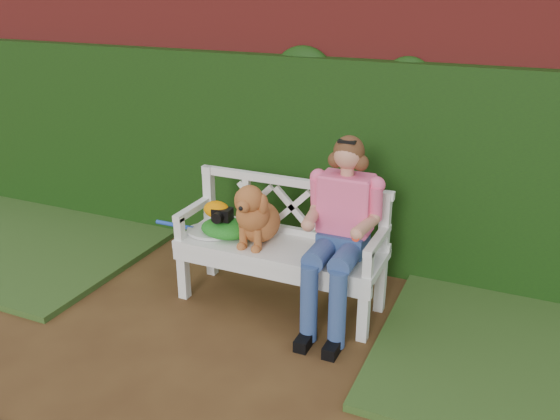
% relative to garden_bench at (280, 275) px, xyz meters
% --- Properties ---
extents(ground, '(60.00, 60.00, 0.00)m').
position_rel_garden_bench_xyz_m(ground, '(-0.29, -0.84, -0.24)').
color(ground, '#3E2613').
extents(brick_wall, '(10.00, 0.30, 2.20)m').
position_rel_garden_bench_xyz_m(brick_wall, '(-0.29, 1.06, 0.86)').
color(brick_wall, maroon).
rests_on(brick_wall, ground).
extents(ivy_hedge, '(10.00, 0.18, 1.70)m').
position_rel_garden_bench_xyz_m(ivy_hedge, '(-0.29, 0.84, 0.61)').
color(ivy_hedge, '#153B0B').
rests_on(ivy_hedge, ground).
extents(grass_left, '(2.60, 2.00, 0.05)m').
position_rel_garden_bench_xyz_m(grass_left, '(-2.69, 0.06, -0.21)').
color(grass_left, '#1C3413').
rests_on(grass_left, ground).
extents(garden_bench, '(1.60, 0.65, 0.48)m').
position_rel_garden_bench_xyz_m(garden_bench, '(0.00, 0.00, 0.00)').
color(garden_bench, white).
rests_on(garden_bench, ground).
extents(seated_woman, '(0.76, 0.86, 1.26)m').
position_rel_garden_bench_xyz_m(seated_woman, '(0.47, -0.02, 0.39)').
color(seated_woman, red).
rests_on(seated_woman, ground).
extents(dog, '(0.33, 0.44, 0.48)m').
position_rel_garden_bench_xyz_m(dog, '(-0.17, -0.02, 0.48)').
color(dog, olive).
rests_on(dog, garden_bench).
extents(tennis_racket, '(0.74, 0.54, 0.03)m').
position_rel_garden_bench_xyz_m(tennis_racket, '(-0.60, -0.03, 0.26)').
color(tennis_racket, silver).
rests_on(tennis_racket, garden_bench).
extents(green_bag, '(0.41, 0.33, 0.13)m').
position_rel_garden_bench_xyz_m(green_bag, '(-0.43, -0.02, 0.31)').
color(green_bag, '#1F6B23').
rests_on(green_bag, garden_bench).
extents(camera_item, '(0.14, 0.11, 0.09)m').
position_rel_garden_bench_xyz_m(camera_item, '(-0.45, -0.03, 0.42)').
color(camera_item, black).
rests_on(camera_item, green_bag).
extents(baseball_glove, '(0.23, 0.19, 0.13)m').
position_rel_garden_bench_xyz_m(baseball_glove, '(-0.51, -0.01, 0.44)').
color(baseball_glove, orange).
rests_on(baseball_glove, green_bag).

